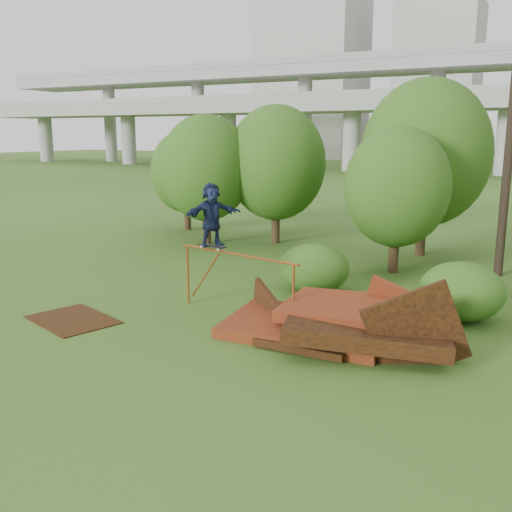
% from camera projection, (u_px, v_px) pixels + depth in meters
% --- Properties ---
extents(ground, '(240.00, 240.00, 0.00)m').
position_uv_depth(ground, '(245.00, 347.00, 12.54)').
color(ground, '#2D5116').
rests_on(ground, ground).
extents(scrap_pile, '(5.63, 3.09, 2.25)m').
position_uv_depth(scrap_pile, '(337.00, 325.00, 12.81)').
color(scrap_pile, '#4D1D0D').
rests_on(scrap_pile, ground).
extents(grind_rail, '(3.82, 0.87, 1.66)m').
position_uv_depth(grind_rail, '(236.00, 267.00, 14.45)').
color(grind_rail, brown).
rests_on(grind_rail, ground).
extents(skateboard, '(0.87, 0.40, 0.09)m').
position_uv_depth(skateboard, '(212.00, 246.00, 14.88)').
color(skateboard, black).
rests_on(skateboard, grind_rail).
extents(skater, '(1.24, 1.53, 1.63)m').
position_uv_depth(skater, '(212.00, 214.00, 14.71)').
color(skater, '#141C3A').
rests_on(skater, skateboard).
extents(flat_plate, '(2.61, 2.20, 0.03)m').
position_uv_depth(flat_plate, '(73.00, 320.00, 14.36)').
color(flat_plate, '#341C0B').
rests_on(flat_plate, ground).
extents(tree_0, '(3.85, 3.85, 5.43)m').
position_uv_depth(tree_0, '(206.00, 168.00, 23.73)').
color(tree_0, black).
rests_on(tree_0, ground).
extents(tree_1, '(4.18, 4.18, 5.82)m').
position_uv_depth(tree_1, '(276.00, 163.00, 23.89)').
color(tree_1, black).
rests_on(tree_1, ground).
extents(tree_2, '(3.47, 3.47, 4.90)m').
position_uv_depth(tree_2, '(397.00, 187.00, 18.73)').
color(tree_2, black).
rests_on(tree_2, ground).
extents(tree_3, '(4.80, 4.80, 6.66)m').
position_uv_depth(tree_3, '(426.00, 153.00, 21.32)').
color(tree_3, black).
rests_on(tree_3, ground).
extents(tree_6, '(3.45, 3.45, 4.82)m').
position_uv_depth(tree_6, '(186.00, 172.00, 27.40)').
color(tree_6, black).
rests_on(tree_6, ground).
extents(shrub_left, '(2.11, 1.95, 1.46)m').
position_uv_depth(shrub_left, '(314.00, 268.00, 16.81)').
color(shrub_left, '#295717').
rests_on(shrub_left, ground).
extents(shrub_right, '(2.10, 1.92, 1.49)m').
position_uv_depth(shrub_right, '(462.00, 291.00, 14.25)').
color(shrub_right, '#295717').
rests_on(shrub_right, ground).
extents(building_left, '(18.00, 16.00, 35.00)m').
position_uv_depth(building_left, '(313.00, 65.00, 108.33)').
color(building_left, '#9E9E99').
rests_on(building_left, ground).
extents(building_right, '(14.00, 14.00, 28.00)m').
position_uv_depth(building_right, '(438.00, 82.00, 105.01)').
color(building_right, '#9E9E99').
rests_on(building_right, ground).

